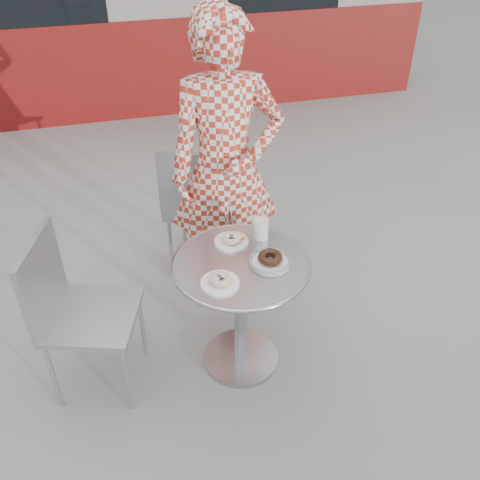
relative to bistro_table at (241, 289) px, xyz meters
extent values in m
plane|color=gray|center=(0.03, 0.00, -0.53)|extent=(60.00, 60.00, 0.00)
cube|color=maroon|center=(0.03, 3.68, -0.03)|extent=(6.02, 0.20, 1.00)
cylinder|color=#B2B2B7|center=(0.00, 0.00, -0.52)|extent=(0.42, 0.42, 0.03)
cylinder|color=#B2B2B7|center=(0.00, 0.00, -0.18)|extent=(0.07, 0.07, 0.67)
cylinder|color=#B2B2B7|center=(0.00, 0.00, 0.16)|extent=(0.67, 0.67, 0.02)
torus|color=#B2B2B7|center=(0.00, 0.00, 0.16)|extent=(0.70, 0.70, 0.02)
cube|color=#9FA2A7|center=(0.00, 0.92, -0.05)|extent=(0.59, 0.59, 0.03)
cube|color=#9FA2A7|center=(-0.08, 0.72, 0.20)|extent=(0.43, 0.20, 0.45)
cube|color=#9FA2A7|center=(-0.75, 0.06, -0.06)|extent=(0.55, 0.55, 0.03)
cube|color=#9FA2A7|center=(-0.95, 0.13, 0.17)|extent=(0.16, 0.42, 0.44)
imported|color=#AA2C1A|center=(0.08, 0.61, 0.36)|extent=(0.67, 0.47, 1.78)
cylinder|color=white|center=(-0.01, 0.17, 0.18)|extent=(0.18, 0.18, 0.01)
torus|color=#BF7849|center=(-0.01, 0.17, 0.20)|extent=(0.10, 0.10, 0.03)
sphere|color=#B77A3F|center=(0.05, 0.18, 0.20)|extent=(0.04, 0.04, 0.04)
cylinder|color=white|center=(-0.14, -0.13, 0.18)|extent=(0.18, 0.18, 0.01)
torus|color=#BF7849|center=(-0.14, -0.13, 0.20)|extent=(0.11, 0.11, 0.03)
cylinder|color=white|center=(0.14, -0.04, 0.18)|extent=(0.21, 0.21, 0.01)
torus|color=black|center=(0.14, -0.04, 0.21)|extent=(0.12, 0.12, 0.04)
torus|color=black|center=(0.14, -0.04, 0.18)|extent=(0.21, 0.21, 0.02)
cylinder|color=white|center=(0.15, 0.18, 0.23)|extent=(0.07, 0.07, 0.11)
cylinder|color=white|center=(0.15, 0.18, 0.24)|extent=(0.08, 0.08, 0.13)
camera|label=1|loc=(-0.54, -1.99, 1.81)|focal=40.00mm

